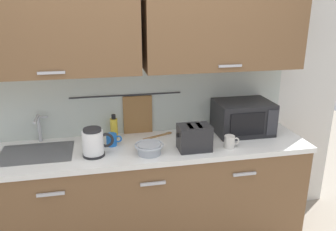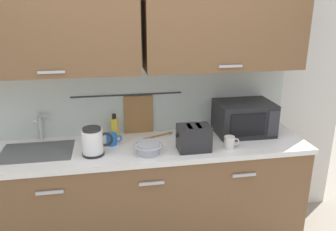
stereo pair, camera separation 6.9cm
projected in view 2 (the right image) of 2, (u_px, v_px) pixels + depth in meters
The scene contains 11 objects.
counter_unit at pixel (146, 195), 2.77m from camera, with size 2.53×0.64×0.90m.
back_wall_assembly at pixel (141, 60), 2.65m from camera, with size 3.70×0.41×2.50m.
sink_faucet at pixel (40, 124), 2.66m from camera, with size 0.09×0.17×0.22m.
microwave at pixel (244, 118), 2.82m from camera, with size 0.46×0.35×0.27m.
electric_kettle at pixel (93, 142), 2.43m from camera, with size 0.23×0.16×0.21m.
dish_soap_bottle at pixel (115, 127), 2.76m from camera, with size 0.06×0.06×0.20m.
mug_near_sink at pixel (112, 139), 2.62m from camera, with size 0.12×0.08×0.09m.
mixing_bowl at pixel (148, 148), 2.47m from camera, with size 0.21×0.21×0.08m.
toaster at pixel (194, 138), 2.52m from camera, with size 0.26×0.17×0.19m.
mug_by_kettle at pixel (230, 142), 2.56m from camera, with size 0.12×0.08×0.09m.
wooden_spoon at pixel (162, 135), 2.81m from camera, with size 0.27×0.13×0.01m.
Camera 2 is at (-0.26, -2.11, 1.95)m, focal length 36.38 mm.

